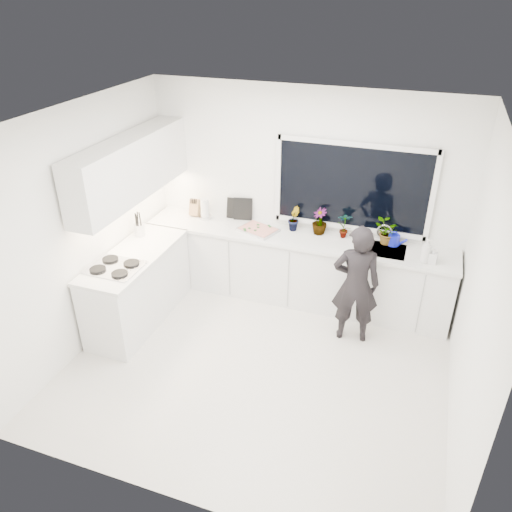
% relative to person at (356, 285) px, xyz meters
% --- Properties ---
extents(floor, '(4.00, 3.50, 0.02)m').
position_rel_person_xyz_m(floor, '(-0.87, -0.86, -0.74)').
color(floor, beige).
rests_on(floor, ground).
extents(wall_back, '(4.00, 0.02, 2.70)m').
position_rel_person_xyz_m(wall_back, '(-0.87, 0.90, 0.62)').
color(wall_back, white).
rests_on(wall_back, ground).
extents(wall_left, '(0.02, 3.50, 2.70)m').
position_rel_person_xyz_m(wall_left, '(-2.88, -0.86, 0.62)').
color(wall_left, white).
rests_on(wall_left, ground).
extents(wall_right, '(0.02, 3.50, 2.70)m').
position_rel_person_xyz_m(wall_right, '(1.14, -0.86, 0.62)').
color(wall_right, white).
rests_on(wall_right, ground).
extents(ceiling, '(4.00, 3.50, 0.02)m').
position_rel_person_xyz_m(ceiling, '(-0.87, -0.86, 1.98)').
color(ceiling, white).
rests_on(ceiling, wall_back).
extents(window, '(1.80, 0.02, 1.00)m').
position_rel_person_xyz_m(window, '(-0.27, 0.87, 0.82)').
color(window, black).
rests_on(window, wall_back).
extents(base_cabinets_back, '(3.92, 0.58, 0.88)m').
position_rel_person_xyz_m(base_cabinets_back, '(-0.87, 0.59, -0.29)').
color(base_cabinets_back, white).
rests_on(base_cabinets_back, floor).
extents(base_cabinets_left, '(0.58, 1.60, 0.88)m').
position_rel_person_xyz_m(base_cabinets_left, '(-2.54, -0.51, -0.29)').
color(base_cabinets_left, white).
rests_on(base_cabinets_left, floor).
extents(countertop_back, '(3.94, 0.62, 0.04)m').
position_rel_person_xyz_m(countertop_back, '(-0.87, 0.58, 0.17)').
color(countertop_back, silver).
rests_on(countertop_back, base_cabinets_back).
extents(countertop_left, '(0.62, 1.60, 0.04)m').
position_rel_person_xyz_m(countertop_left, '(-2.54, -0.51, 0.17)').
color(countertop_left, silver).
rests_on(countertop_left, base_cabinets_left).
extents(upper_cabinets, '(0.34, 2.10, 0.70)m').
position_rel_person_xyz_m(upper_cabinets, '(-2.66, -0.16, 1.12)').
color(upper_cabinets, white).
rests_on(upper_cabinets, wall_left).
extents(sink, '(0.58, 0.42, 0.14)m').
position_rel_person_xyz_m(sink, '(0.18, 0.59, 0.14)').
color(sink, silver).
rests_on(sink, countertop_back).
extents(faucet, '(0.03, 0.03, 0.22)m').
position_rel_person_xyz_m(faucet, '(0.18, 0.79, 0.30)').
color(faucet, silver).
rests_on(faucet, countertop_back).
extents(stovetop, '(0.56, 0.48, 0.03)m').
position_rel_person_xyz_m(stovetop, '(-2.56, -0.86, 0.20)').
color(stovetop, black).
rests_on(stovetop, countertop_left).
extents(person, '(0.59, 0.44, 1.46)m').
position_rel_person_xyz_m(person, '(0.00, 0.00, 0.00)').
color(person, black).
rests_on(person, floor).
extents(pizza_tray, '(0.55, 0.48, 0.03)m').
position_rel_person_xyz_m(pizza_tray, '(-1.36, 0.56, 0.20)').
color(pizza_tray, silver).
rests_on(pizza_tray, countertop_back).
extents(pizza, '(0.50, 0.43, 0.01)m').
position_rel_person_xyz_m(pizza, '(-1.36, 0.56, 0.22)').
color(pizza, red).
rests_on(pizza, pizza_tray).
extents(watering_can, '(0.17, 0.17, 0.13)m').
position_rel_person_xyz_m(watering_can, '(0.31, 0.75, 0.25)').
color(watering_can, '#131BB8').
rests_on(watering_can, countertop_back).
extents(paper_towel_roll, '(0.13, 0.13, 0.26)m').
position_rel_person_xyz_m(paper_towel_roll, '(-2.16, 0.69, 0.32)').
color(paper_towel_roll, silver).
rests_on(paper_towel_roll, countertop_back).
extents(knife_block, '(0.13, 0.10, 0.22)m').
position_rel_person_xyz_m(knife_block, '(-2.33, 0.73, 0.30)').
color(knife_block, '#996247').
rests_on(knife_block, countertop_back).
extents(utensil_crock, '(0.13, 0.13, 0.16)m').
position_rel_person_xyz_m(utensil_crock, '(-2.72, -0.06, 0.27)').
color(utensil_crock, '#ACACB1').
rests_on(utensil_crock, countertop_left).
extents(picture_frame_large, '(0.22, 0.03, 0.28)m').
position_rel_person_xyz_m(picture_frame_large, '(-1.79, 0.83, 0.33)').
color(picture_frame_large, black).
rests_on(picture_frame_large, countertop_back).
extents(picture_frame_small, '(0.25, 0.07, 0.30)m').
position_rel_person_xyz_m(picture_frame_small, '(-1.67, 0.83, 0.34)').
color(picture_frame_small, black).
rests_on(picture_frame_small, countertop_back).
extents(herb_plants, '(1.39, 0.27, 0.34)m').
position_rel_person_xyz_m(herb_plants, '(-0.27, 0.75, 0.35)').
color(herb_plants, '#26662D').
rests_on(herb_plants, countertop_back).
extents(soap_bottles, '(0.21, 0.14, 0.30)m').
position_rel_person_xyz_m(soap_bottles, '(0.71, 0.44, 0.32)').
color(soap_bottles, '#D8BF66').
rests_on(soap_bottles, countertop_back).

